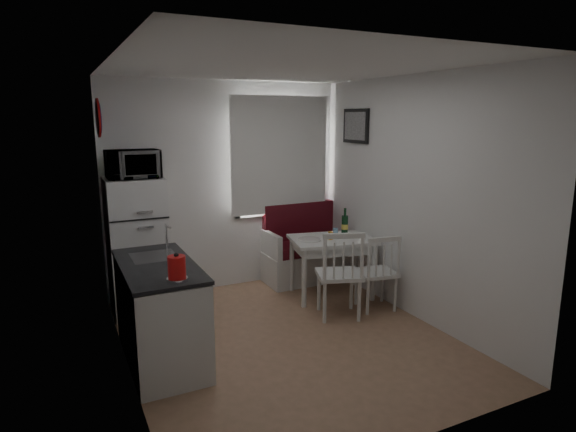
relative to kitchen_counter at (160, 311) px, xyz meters
name	(u,v)px	position (x,y,z in m)	size (l,w,h in m)	color
floor	(288,339)	(1.20, -0.16, -0.46)	(3.00, 3.50, 0.02)	#916B4D
ceiling	(288,66)	(1.20, -0.16, 2.14)	(3.00, 3.50, 0.02)	white
wall_back	(227,187)	(1.20, 1.59, 0.84)	(3.00, 0.02, 2.60)	white
wall_front	(413,259)	(1.20, -1.91, 0.84)	(3.00, 0.02, 2.60)	white
wall_left	(120,226)	(-0.30, -0.16, 0.84)	(0.02, 3.50, 2.60)	white
wall_right	(413,199)	(2.70, -0.16, 0.84)	(0.02, 3.50, 2.60)	white
window	(278,159)	(1.90, 1.56, 1.17)	(1.22, 0.06, 1.47)	silver
curtain	(280,155)	(1.90, 1.49, 1.22)	(1.35, 0.02, 1.50)	white
kitchen_counter	(160,311)	(0.00, 0.00, 0.00)	(0.62, 1.32, 1.16)	silver
wall_sign	(99,118)	(-0.27, 1.29, 1.69)	(0.40, 0.40, 0.03)	navy
picture_frame	(356,126)	(2.67, 0.94, 1.59)	(0.04, 0.52, 0.42)	black
bench	(316,253)	(2.36, 1.36, -0.11)	(1.44, 0.55, 1.03)	silver
dining_table	(332,245)	(2.20, 0.69, 0.19)	(1.09, 0.87, 0.73)	silver
chair_left	(344,265)	(1.95, 0.02, 0.15)	(0.58, 0.58, 0.53)	silver
chair_right	(381,265)	(2.45, 0.03, 0.09)	(0.48, 0.46, 0.47)	silver
fridge	(137,246)	(0.02, 1.24, 0.30)	(0.61, 0.61, 1.52)	white
microwave	(133,164)	(0.02, 1.19, 1.21)	(0.55, 0.37, 0.30)	white
kettle	(177,268)	(0.05, -0.54, 0.56)	(0.17, 0.17, 0.22)	red
wine_bottle	(345,221)	(2.45, 0.79, 0.44)	(0.08, 0.08, 0.33)	#12391D
drinking_glass_orange	(331,236)	(2.15, 0.64, 0.32)	(0.06, 0.06, 0.10)	gold
drinking_glass_blue	(335,232)	(2.28, 0.74, 0.32)	(0.06, 0.06, 0.10)	#84BCE0
plate	(309,240)	(1.90, 0.71, 0.28)	(0.27, 0.27, 0.02)	white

